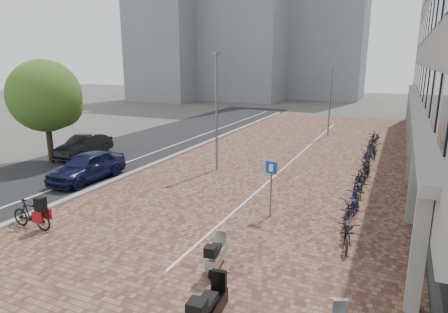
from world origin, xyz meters
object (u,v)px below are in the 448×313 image
scooter_mid (210,307)px  car_dark (84,146)px  parking_sign (271,181)px  car_navy (87,166)px  hero_bike (31,214)px  scooter_front (217,253)px

scooter_mid → car_dark: bearing=137.1°
parking_sign → car_navy: bearing=-172.9°
car_dark → hero_bike: (6.45, -9.43, -0.12)m
scooter_front → scooter_mid: scooter_mid is taller
hero_bike → scooter_mid: bearing=-105.5°
scooter_mid → car_navy: bearing=139.8°
car_dark → scooter_mid: size_ratio=2.42×
car_navy → parking_sign: 10.27m
hero_bike → scooter_mid: 8.85m
scooter_mid → parking_sign: bearing=91.6°
car_dark → parking_sign: parking_sign is taller
car_navy → car_dark: bearing=136.8°
car_navy → scooter_front: 11.31m
scooter_front → scooter_mid: bearing=-77.7°
hero_bike → scooter_front: 7.53m
car_navy → car_dark: 5.59m
car_dark → car_navy: bearing=-50.2°
scooter_front → parking_sign: (0.22, 4.51, 1.01)m
hero_bike → scooter_mid: size_ratio=1.05×
car_navy → parking_sign: bearing=-2.8°
hero_bike → scooter_front: (7.52, 0.22, -0.05)m
car_navy → car_dark: car_navy is taller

